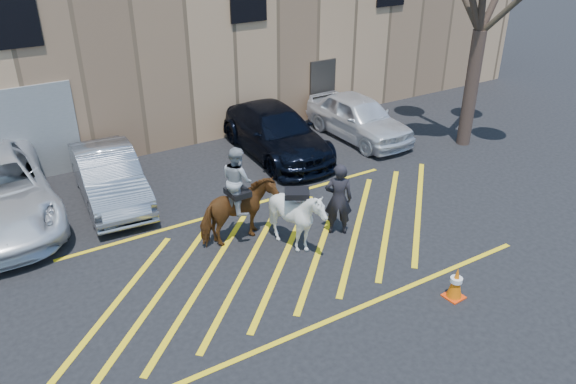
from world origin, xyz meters
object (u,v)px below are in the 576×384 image
mounted_bay (238,205)px  saddled_white (297,217)px  car_silver_sedan (109,176)px  car_blue_suv (275,132)px  car_white_suv (358,117)px  traffic_cone (456,283)px  handler (338,199)px

mounted_bay → saddled_white: bearing=-43.8°
car_silver_sedan → car_blue_suv: (5.50, 0.44, 0.03)m
car_blue_suv → mounted_bay: (-3.45, -4.17, 0.24)m
car_silver_sedan → car_white_suv: car_white_suv is taller
traffic_cone → mounted_bay: bearing=123.3°
saddled_white → traffic_cone: size_ratio=2.68×
saddled_white → traffic_cone: saddled_white is taller
car_blue_suv → handler: 5.21m
car_blue_suv → handler: bearing=-100.3°
traffic_cone → handler: bearing=99.3°
car_silver_sedan → car_blue_suv: 5.52m
car_blue_suv → car_white_suv: bearing=-2.6°
car_blue_suv → car_white_suv: (3.14, -0.30, -0.00)m
car_silver_sedan → handler: handler is taller
car_white_suv → mounted_bay: bearing=-150.8°
handler → saddled_white: size_ratio=0.95×
mounted_bay → handler: bearing=-21.7°
car_blue_suv → traffic_cone: bearing=-91.4°
car_white_suv → saddled_white: bearing=-140.2°
handler → saddled_white: bearing=35.2°
car_white_suv → handler: bearing=-133.4°
saddled_white → traffic_cone: (1.80, -3.32, -0.46)m
saddled_white → traffic_cone: 3.80m
car_blue_suv → traffic_cone: car_blue_suv is taller
car_silver_sedan → car_white_suv: 8.64m
car_silver_sedan → car_blue_suv: car_blue_suv is taller
car_blue_suv → car_white_suv: 3.15m
car_silver_sedan → handler: 6.33m
car_silver_sedan → car_blue_suv: bearing=8.9°
traffic_cone → car_silver_sedan: bearing=121.3°
handler → mounted_bay: bearing=10.1°
car_white_suv → saddled_white: (-5.57, -4.84, 0.08)m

